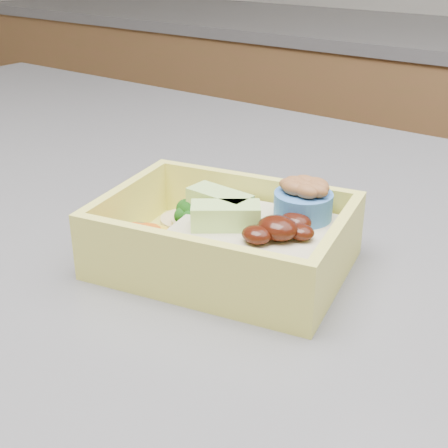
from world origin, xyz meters
The scene contains 1 object.
bento_box centered at (0.22, -0.11, 0.94)m, with size 0.21×0.17×0.07m.
Camera 1 is at (0.47, -0.47, 1.16)m, focal length 50.00 mm.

